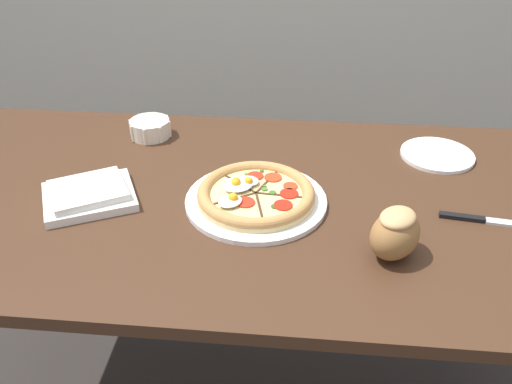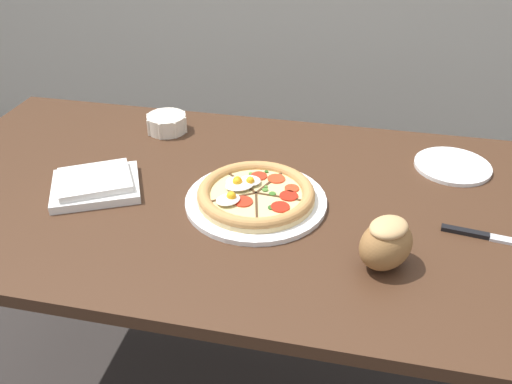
# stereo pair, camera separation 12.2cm
# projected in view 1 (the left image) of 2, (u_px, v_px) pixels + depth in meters

# --- Properties ---
(dining_table) EXTENTS (1.57, 0.84, 0.73)m
(dining_table) POSITION_uv_depth(u_px,v_px,m) (233.00, 225.00, 1.31)
(dining_table) COLOR #422819
(dining_table) RESTS_ON ground_plane
(pizza) EXTENTS (0.32, 0.32, 0.05)m
(pizza) POSITION_uv_depth(u_px,v_px,m) (256.00, 196.00, 1.23)
(pizza) COLOR white
(pizza) RESTS_ON dining_table
(ramekin_bowl) EXTENTS (0.12, 0.12, 0.05)m
(ramekin_bowl) POSITION_uv_depth(u_px,v_px,m) (150.00, 128.00, 1.50)
(ramekin_bowl) COLOR silver
(ramekin_bowl) RESTS_ON dining_table
(napkin_folded) EXTENTS (0.25, 0.24, 0.04)m
(napkin_folded) POSITION_uv_depth(u_px,v_px,m) (89.00, 195.00, 1.24)
(napkin_folded) COLOR silver
(napkin_folded) RESTS_ON dining_table
(bread_piece_near) EXTENTS (0.14, 0.15, 0.10)m
(bread_piece_near) POSITION_uv_depth(u_px,v_px,m) (395.00, 233.00, 1.05)
(bread_piece_near) COLOR olive
(bread_piece_near) RESTS_ON dining_table
(knife_main) EXTENTS (0.23, 0.05, 0.01)m
(knife_main) POSITION_uv_depth(u_px,v_px,m) (493.00, 221.00, 1.17)
(knife_main) COLOR silver
(knife_main) RESTS_ON dining_table
(side_saucer) EXTENTS (0.19, 0.19, 0.01)m
(side_saucer) POSITION_uv_depth(u_px,v_px,m) (437.00, 155.00, 1.42)
(side_saucer) COLOR white
(side_saucer) RESTS_ON dining_table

